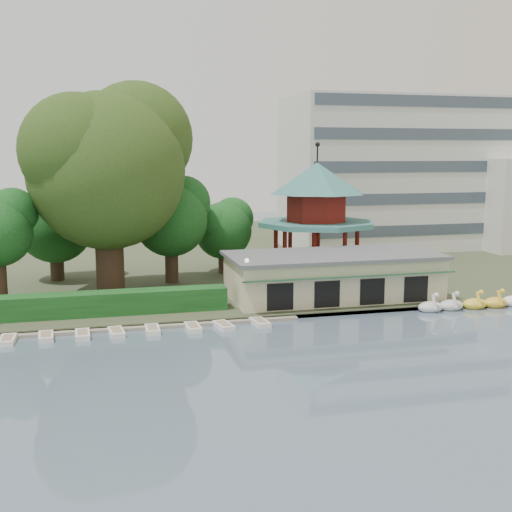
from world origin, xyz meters
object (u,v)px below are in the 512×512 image
object	(u,v)px
pavilion	(317,208)
big_tree	(108,160)
dock	(74,331)
boathouse	(333,275)

from	to	relation	value
pavilion	big_tree	xyz separation A→B (m)	(-20.81, -3.78, 4.91)
dock	boathouse	distance (m)	22.62
boathouse	big_tree	distance (m)	22.21
dock	boathouse	world-z (taller)	boathouse
boathouse	pavilion	bearing A→B (deg)	78.72
boathouse	pavilion	xyz separation A→B (m)	(2.00, 10.03, 5.11)
dock	pavilion	size ratio (longest dim) A/B	2.52
boathouse	pavilion	distance (m)	11.43
boathouse	big_tree	bearing A→B (deg)	161.62
boathouse	dock	bearing A→B (deg)	-167.76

